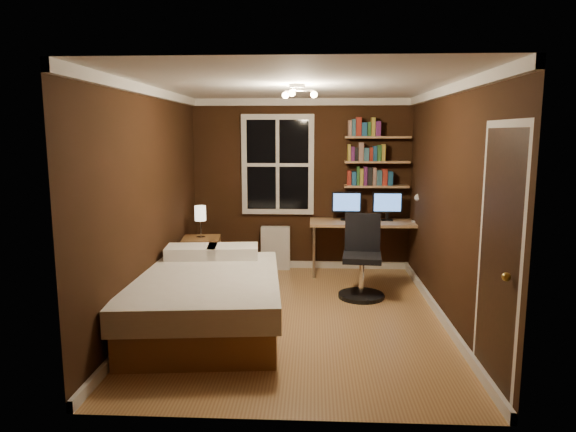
{
  "coord_description": "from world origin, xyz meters",
  "views": [
    {
      "loc": [
        0.17,
        -5.45,
        2.01
      ],
      "look_at": [
        -0.12,
        0.45,
        1.05
      ],
      "focal_mm": 32.0,
      "sensor_mm": 36.0,
      "label": 1
    }
  ],
  "objects_px": {
    "bedside_lamp": "(201,222)",
    "monitor_left": "(346,206)",
    "desk": "(367,225)",
    "nightstand": "(202,260)",
    "bed": "(206,299)",
    "radiator": "(276,248)",
    "monitor_right": "(387,206)",
    "desk_lamp": "(417,208)",
    "office_chair": "(362,266)"
  },
  "relations": [
    {
      "from": "bed",
      "to": "radiator",
      "type": "xyz_separation_m",
      "value": [
        0.55,
        2.36,
        0.02
      ]
    },
    {
      "from": "bedside_lamp",
      "to": "desk_lamp",
      "type": "height_order",
      "value": "desk_lamp"
    },
    {
      "from": "desk_lamp",
      "to": "monitor_left",
      "type": "bearing_deg",
      "value": 167.85
    },
    {
      "from": "bed",
      "to": "radiator",
      "type": "bearing_deg",
      "value": 71.15
    },
    {
      "from": "bedside_lamp",
      "to": "monitor_right",
      "type": "relative_size",
      "value": 1.02
    },
    {
      "from": "office_chair",
      "to": "bedside_lamp",
      "type": "bearing_deg",
      "value": 171.8
    },
    {
      "from": "radiator",
      "to": "desk",
      "type": "distance_m",
      "value": 1.39
    },
    {
      "from": "radiator",
      "to": "office_chair",
      "type": "xyz_separation_m",
      "value": [
        1.16,
        -1.25,
        0.07
      ]
    },
    {
      "from": "monitor_right",
      "to": "office_chair",
      "type": "distance_m",
      "value": 1.34
    },
    {
      "from": "bedside_lamp",
      "to": "monitor_left",
      "type": "relative_size",
      "value": 1.02
    },
    {
      "from": "monitor_left",
      "to": "bed",
      "type": "bearing_deg",
      "value": -125.28
    },
    {
      "from": "bedside_lamp",
      "to": "bed",
      "type": "bearing_deg",
      "value": -76.16
    },
    {
      "from": "monitor_right",
      "to": "nightstand",
      "type": "bearing_deg",
      "value": -166.74
    },
    {
      "from": "monitor_right",
      "to": "office_chair",
      "type": "relative_size",
      "value": 0.42
    },
    {
      "from": "office_chair",
      "to": "radiator",
      "type": "bearing_deg",
      "value": 138.41
    },
    {
      "from": "monitor_right",
      "to": "desk_lamp",
      "type": "relative_size",
      "value": 0.97
    },
    {
      "from": "bed",
      "to": "bedside_lamp",
      "type": "height_order",
      "value": "bedside_lamp"
    },
    {
      "from": "monitor_right",
      "to": "bed",
      "type": "bearing_deg",
      "value": -134.04
    },
    {
      "from": "bed",
      "to": "monitor_left",
      "type": "xyz_separation_m",
      "value": [
        1.58,
        2.24,
        0.67
      ]
    },
    {
      "from": "nightstand",
      "to": "monitor_left",
      "type": "height_order",
      "value": "monitor_left"
    },
    {
      "from": "bedside_lamp",
      "to": "desk",
      "type": "bearing_deg",
      "value": 12.96
    },
    {
      "from": "bed",
      "to": "office_chair",
      "type": "xyz_separation_m",
      "value": [
        1.71,
        1.11,
        0.09
      ]
    },
    {
      "from": "desk_lamp",
      "to": "desk",
      "type": "bearing_deg",
      "value": 169.38
    },
    {
      "from": "monitor_left",
      "to": "monitor_right",
      "type": "relative_size",
      "value": 1.0
    },
    {
      "from": "desk",
      "to": "office_chair",
      "type": "relative_size",
      "value": 1.59
    },
    {
      "from": "nightstand",
      "to": "office_chair",
      "type": "xyz_separation_m",
      "value": [
        2.11,
        -0.52,
        0.08
      ]
    },
    {
      "from": "radiator",
      "to": "monitor_right",
      "type": "relative_size",
      "value": 1.5
    },
    {
      "from": "desk",
      "to": "monitor_left",
      "type": "height_order",
      "value": "monitor_left"
    },
    {
      "from": "bed",
      "to": "nightstand",
      "type": "xyz_separation_m",
      "value": [
        -0.4,
        1.63,
        0.01
      ]
    },
    {
      "from": "nightstand",
      "to": "office_chair",
      "type": "height_order",
      "value": "office_chair"
    },
    {
      "from": "bedside_lamp",
      "to": "office_chair",
      "type": "xyz_separation_m",
      "value": [
        2.11,
        -0.52,
        -0.44
      ]
    },
    {
      "from": "nightstand",
      "to": "desk",
      "type": "relative_size",
      "value": 0.38
    },
    {
      "from": "radiator",
      "to": "desk_lamp",
      "type": "relative_size",
      "value": 1.46
    },
    {
      "from": "radiator",
      "to": "bed",
      "type": "bearing_deg",
      "value": -103.14
    },
    {
      "from": "monitor_right",
      "to": "desk_lamp",
      "type": "bearing_deg",
      "value": -28.6
    },
    {
      "from": "desk",
      "to": "office_chair",
      "type": "distance_m",
      "value": 1.1
    },
    {
      "from": "desk",
      "to": "monitor_right",
      "type": "distance_m",
      "value": 0.4
    },
    {
      "from": "radiator",
      "to": "monitor_left",
      "type": "distance_m",
      "value": 1.23
    },
    {
      "from": "monitor_left",
      "to": "bedside_lamp",
      "type": "bearing_deg",
      "value": -163.06
    },
    {
      "from": "radiator",
      "to": "office_chair",
      "type": "relative_size",
      "value": 0.63
    },
    {
      "from": "radiator",
      "to": "desk",
      "type": "bearing_deg",
      "value": -9.0
    },
    {
      "from": "bedside_lamp",
      "to": "desk_lamp",
      "type": "distance_m",
      "value": 2.98
    },
    {
      "from": "nightstand",
      "to": "desk_lamp",
      "type": "xyz_separation_m",
      "value": [
        2.94,
        0.4,
        0.68
      ]
    },
    {
      "from": "monitor_left",
      "to": "desk_lamp",
      "type": "bearing_deg",
      "value": -12.15
    },
    {
      "from": "nightstand",
      "to": "radiator",
      "type": "distance_m",
      "value": 1.2
    },
    {
      "from": "radiator",
      "to": "desk",
      "type": "relative_size",
      "value": 0.4
    },
    {
      "from": "monitor_left",
      "to": "desk_lamp",
      "type": "xyz_separation_m",
      "value": [
        0.96,
        -0.21,
        0.01
      ]
    },
    {
      "from": "desk",
      "to": "monitor_left",
      "type": "distance_m",
      "value": 0.4
    },
    {
      "from": "bedside_lamp",
      "to": "monitor_left",
      "type": "bearing_deg",
      "value": 16.94
    },
    {
      "from": "radiator",
      "to": "desk_lamp",
      "type": "distance_m",
      "value": 2.13
    }
  ]
}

